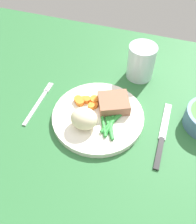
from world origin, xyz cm
name	(u,v)px	position (x,y,z in cm)	size (l,w,h in cm)	color
dining_table	(107,129)	(0.00, 0.00, 1.00)	(120.00, 90.00, 2.00)	#2D6B38
dinner_plate	(98,116)	(-3.04, 1.81, 2.80)	(23.70, 23.70, 1.60)	white
meat_portion	(114,103)	(0.16, 5.54, 5.08)	(7.71, 6.89, 2.96)	#936047
mashed_potatoes	(84,119)	(-5.18, -2.46, 6.16)	(6.62, 5.76, 5.12)	beige
carrot_slices	(87,102)	(-7.17, 4.67, 4.15)	(6.82, 4.75, 1.27)	orange
green_beans	(110,124)	(0.74, -0.37, 4.02)	(5.76, 9.61, 0.90)	#2D8C38
fork	(38,103)	(-20.30, 1.55, 2.20)	(1.44, 16.60, 0.40)	silver
knife	(162,136)	(13.87, 1.52, 2.20)	(1.70, 20.50, 0.64)	black
water_glass	(141,64)	(3.57, 21.72, 6.44)	(7.99, 7.99, 10.36)	silver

